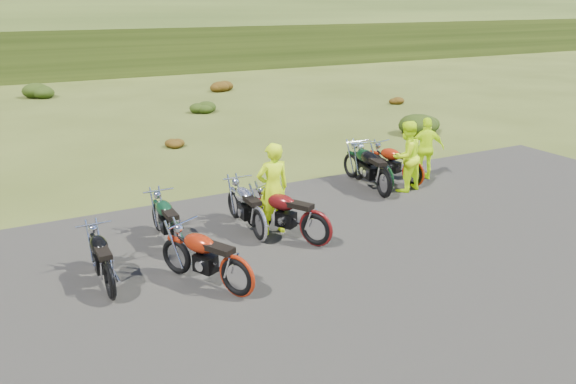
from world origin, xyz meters
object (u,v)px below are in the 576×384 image
motorcycle_0 (112,301)px  motorcycle_7 (383,194)px  motorcycle_3 (260,242)px  person_middle (273,190)px

motorcycle_0 → motorcycle_7: (7.13, 2.21, 0.00)m
motorcycle_0 → motorcycle_7: motorcycle_7 is taller
motorcycle_3 → person_middle: person_middle is taller
motorcycle_7 → motorcycle_3: bearing=106.2°
motorcycle_0 → person_middle: size_ratio=0.97×
motorcycle_7 → person_middle: person_middle is taller
motorcycle_0 → motorcycle_3: motorcycle_3 is taller
motorcycle_0 → person_middle: person_middle is taller
motorcycle_0 → motorcycle_7: 7.46m
motorcycle_0 → person_middle: (3.55, 1.24, 0.96)m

